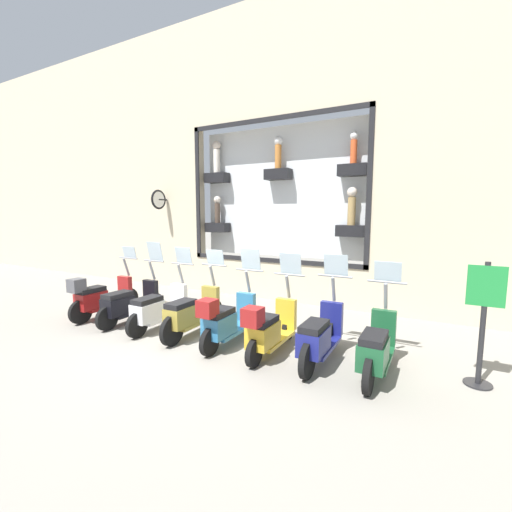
% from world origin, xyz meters
% --- Properties ---
extents(ground_plane, '(120.00, 120.00, 0.00)m').
position_xyz_m(ground_plane, '(0.00, 0.00, 0.00)').
color(ground_plane, gray).
extents(building_facade, '(1.22, 36.00, 7.75)m').
position_xyz_m(building_facade, '(3.60, 0.00, 3.93)').
color(building_facade, beige).
rests_on(building_facade, ground_plane).
extents(scooter_green_0, '(1.80, 0.61, 1.59)m').
position_xyz_m(scooter_green_0, '(0.17, -3.23, 0.43)').
color(scooter_green_0, black).
rests_on(scooter_green_0, ground_plane).
extents(scooter_navy_1, '(1.81, 0.61, 1.65)m').
position_xyz_m(scooter_navy_1, '(0.18, -2.39, 0.45)').
color(scooter_navy_1, black).
rests_on(scooter_navy_1, ground_plane).
extents(scooter_yellow_2, '(1.79, 0.60, 1.62)m').
position_xyz_m(scooter_yellow_2, '(0.10, -1.54, 0.46)').
color(scooter_yellow_2, black).
rests_on(scooter_yellow_2, ground_plane).
extents(scooter_teal_3, '(1.79, 0.60, 1.67)m').
position_xyz_m(scooter_teal_3, '(0.11, -0.69, 0.47)').
color(scooter_teal_3, black).
rests_on(scooter_teal_3, ground_plane).
extents(scooter_olive_4, '(1.81, 0.61, 1.60)m').
position_xyz_m(scooter_olive_4, '(0.18, 0.16, 0.45)').
color(scooter_olive_4, black).
rests_on(scooter_olive_4, ground_plane).
extents(scooter_white_5, '(1.80, 0.60, 1.61)m').
position_xyz_m(scooter_white_5, '(0.17, 1.01, 0.43)').
color(scooter_white_5, black).
rests_on(scooter_white_5, ground_plane).
extents(scooter_black_6, '(1.80, 0.61, 1.69)m').
position_xyz_m(scooter_black_6, '(0.17, 1.86, 0.43)').
color(scooter_black_6, black).
rests_on(scooter_black_6, ground_plane).
extents(scooter_red_7, '(1.80, 0.61, 1.54)m').
position_xyz_m(scooter_red_7, '(0.11, 2.71, 0.48)').
color(scooter_red_7, black).
rests_on(scooter_red_7, ground_plane).
extents(shop_sign_post, '(0.36, 0.45, 1.72)m').
position_xyz_m(shop_sign_post, '(0.58, -4.53, 0.93)').
color(shop_sign_post, '#232326').
rests_on(shop_sign_post, ground_plane).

